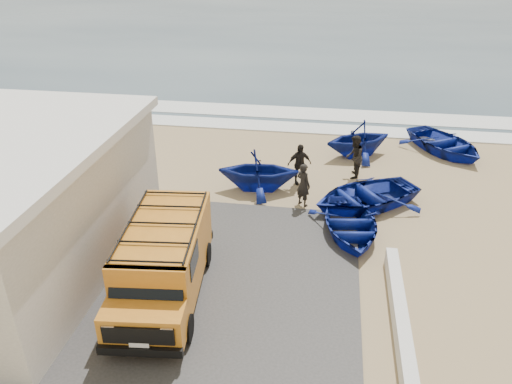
{
  "coord_description": "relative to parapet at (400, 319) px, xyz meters",
  "views": [
    {
      "loc": [
        2.8,
        -13.69,
        9.38
      ],
      "look_at": [
        0.35,
        1.89,
        1.2
      ],
      "focal_mm": 35.0,
      "sensor_mm": 36.0,
      "label": 1
    }
  ],
  "objects": [
    {
      "name": "boat_far_left",
      "position": [
        -0.86,
        11.66,
        0.59
      ],
      "size": [
        4.26,
        4.1,
        1.73
      ],
      "primitive_type": "imported",
      "rotation": [
        0.0,
        0.0,
        -1.05
      ],
      "color": "navy",
      "rests_on": "ground"
    },
    {
      "name": "van",
      "position": [
        -6.6,
        0.39,
        0.94
      ],
      "size": [
        2.57,
        5.47,
        2.27
      ],
      "rotation": [
        0.0,
        0.0,
        0.1
      ],
      "color": "orange",
      "rests_on": "ground"
    },
    {
      "name": "parapet",
      "position": [
        0.0,
        0.0,
        0.0
      ],
      "size": [
        0.35,
        6.0,
        0.55
      ],
      "primitive_type": "cube",
      "color": "silver",
      "rests_on": "ground"
    },
    {
      "name": "ocean",
      "position": [
        -5.0,
        59.0,
        -0.27
      ],
      "size": [
        180.0,
        88.0,
        0.01
      ],
      "primitive_type": "cube",
      "color": "#385166",
      "rests_on": "ground"
    },
    {
      "name": "surf_line",
      "position": [
        -5.0,
        15.0,
        -0.25
      ],
      "size": [
        180.0,
        1.6,
        0.06
      ],
      "primitive_type": "cube",
      "color": "white",
      "rests_on": "ground"
    },
    {
      "name": "fisherman_back",
      "position": [
        -3.36,
        8.28,
        0.6
      ],
      "size": [
        1.11,
        0.79,
        1.75
      ],
      "primitive_type": "imported",
      "rotation": [
        0.0,
        0.0,
        0.4
      ],
      "color": "black",
      "rests_on": "ground"
    },
    {
      "name": "boat_near_right",
      "position": [
        -0.7,
        6.7,
        0.18
      ],
      "size": [
        5.38,
        5.02,
        0.91
      ],
      "primitive_type": "imported",
      "rotation": [
        0.0,
        0.0,
        -0.99
      ],
      "color": "navy",
      "rests_on": "ground"
    },
    {
      "name": "boat_far_right",
      "position": [
        3.29,
        12.73,
        0.18
      ],
      "size": [
        4.97,
        5.37,
        0.91
      ],
      "primitive_type": "imported",
      "rotation": [
        0.0,
        0.0,
        0.56
      ],
      "color": "navy",
      "rests_on": "ground"
    },
    {
      "name": "ground",
      "position": [
        -5.0,
        3.0,
        -0.28
      ],
      "size": [
        160.0,
        160.0,
        0.0
      ],
      "primitive_type": "plane",
      "color": "tan"
    },
    {
      "name": "boat_mid_left",
      "position": [
        -4.95,
        7.45,
        0.59
      ],
      "size": [
        3.51,
        3.1,
        1.72
      ],
      "primitive_type": "imported",
      "rotation": [
        0.0,
        0.0,
        1.66
      ],
      "color": "navy",
      "rests_on": "ground"
    },
    {
      "name": "fisherman_middle",
      "position": [
        -1.1,
        9.25,
        0.66
      ],
      "size": [
        0.84,
        1.01,
        1.88
      ],
      "primitive_type": "imported",
      "rotation": [
        0.0,
        0.0,
        -1.72
      ],
      "color": "black",
      "rests_on": "ground"
    },
    {
      "name": "boat_near_left",
      "position": [
        -1.27,
        4.52,
        0.12
      ],
      "size": [
        3.26,
        4.18,
        0.79
      ],
      "primitive_type": "imported",
      "rotation": [
        0.0,
        0.0,
        0.15
      ],
      "color": "navy",
      "rests_on": "ground"
    },
    {
      "name": "slab",
      "position": [
        -7.0,
        1.0,
        -0.25
      ],
      "size": [
        12.0,
        10.0,
        0.05
      ],
      "primitive_type": "cube",
      "color": "#423F3C",
      "rests_on": "ground"
    },
    {
      "name": "fisherman_front",
      "position": [
        -3.06,
        6.41,
        0.59
      ],
      "size": [
        0.75,
        0.72,
        1.74
      ],
      "primitive_type": "imported",
      "rotation": [
        0.0,
        0.0,
        2.46
      ],
      "color": "black",
      "rests_on": "ground"
    },
    {
      "name": "surf_wash",
      "position": [
        -5.0,
        17.5,
        -0.26
      ],
      "size": [
        180.0,
        2.2,
        0.04
      ],
      "primitive_type": "cube",
      "color": "white",
      "rests_on": "ground"
    }
  ]
}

